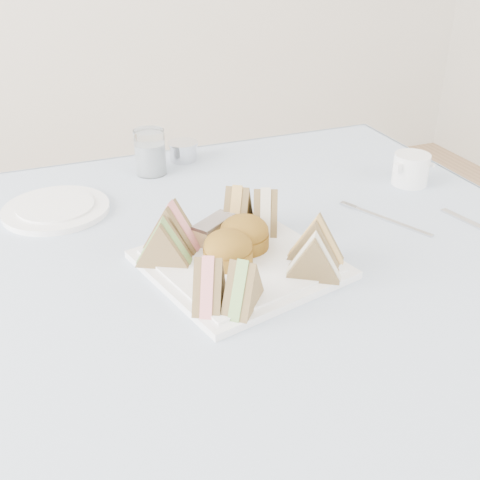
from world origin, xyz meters
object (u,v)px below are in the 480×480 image
object	(u,v)px
serving_plate	(240,264)
water_glass	(150,152)
table	(261,416)
creamer_jug	(411,169)

from	to	relation	value
serving_plate	water_glass	world-z (taller)	water_glass
water_glass	table	bearing A→B (deg)	-76.69
table	water_glass	distance (m)	0.58
serving_plate	creamer_jug	world-z (taller)	creamer_jug
water_glass	creamer_jug	distance (m)	0.54
water_glass	creamer_jug	world-z (taller)	water_glass
serving_plate	water_glass	xyz separation A→B (m)	(-0.03, 0.43, 0.04)
table	creamer_jug	distance (m)	0.58
table	creamer_jug	world-z (taller)	creamer_jug
serving_plate	creamer_jug	bearing A→B (deg)	8.25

